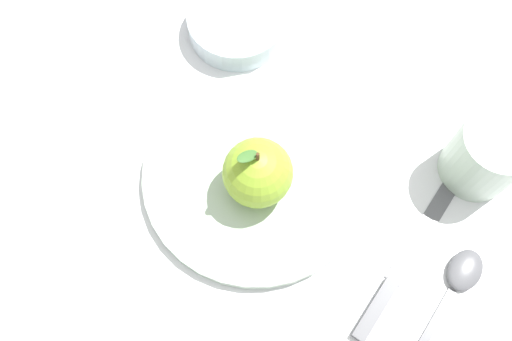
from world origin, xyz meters
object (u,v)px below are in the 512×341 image
at_px(dinner_plate, 256,174).
at_px(cup, 488,153).
at_px(knife, 397,273).
at_px(spoon, 456,286).
at_px(apple, 258,173).
at_px(side_bowl, 237,21).

relative_size(dinner_plate, cup, 2.98).
bearing_deg(cup, dinner_plate, -3.98).
height_order(knife, spoon, spoon).
bearing_deg(cup, knife, 44.60).
distance_m(dinner_plate, apple, 0.05).
bearing_deg(spoon, knife, -18.45).
distance_m(dinner_plate, cup, 0.25).
bearing_deg(knife, cup, -135.40).
xyz_separation_m(side_bowl, spoon, (-0.20, 0.34, -0.01)).
xyz_separation_m(cup, knife, (0.11, 0.11, -0.04)).
bearing_deg(side_bowl, cup, 138.88).
relative_size(apple, side_bowl, 0.73).
bearing_deg(knife, side_bowl, -66.89).
distance_m(side_bowl, cup, 0.33).
distance_m(dinner_plate, side_bowl, 0.20).
distance_m(cup, knife, 0.16).
bearing_deg(dinner_plate, spoon, 143.37).
bearing_deg(apple, knife, 141.05).
distance_m(apple, cup, 0.24).
height_order(side_bowl, knife, side_bowl).
relative_size(side_bowl, spoon, 0.84).
bearing_deg(spoon, side_bowl, -60.26).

